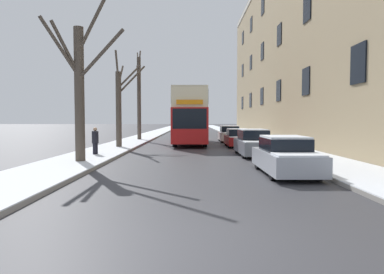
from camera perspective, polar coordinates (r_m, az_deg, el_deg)
name	(u,v)px	position (r m, az deg, el deg)	size (l,w,h in m)	color
ground_plane	(211,241)	(5.92, 3.19, -16.94)	(320.00, 320.00, 0.00)	#38383D
sidewalk_left	(161,131)	(58.84, -5.20, 0.97)	(3.03, 130.00, 0.16)	gray
sidewalk_right	(227,131)	(58.90, 5.93, 0.97)	(3.03, 130.00, 0.16)	gray
terrace_facade_right	(317,48)	(36.08, 20.15, 13.80)	(9.10, 48.39, 17.91)	tan
bare_tree_left_0	(80,86)	(16.13, -18.11, 8.09)	(3.62, 1.37, 7.93)	#4C4238
bare_tree_left_1	(120,103)	(24.29, -11.87, 5.54)	(2.06, 2.90, 6.61)	#4C4238
bare_tree_left_2	(139,95)	(33.13, -8.76, 6.87)	(0.99, 4.49, 8.89)	#4C4238
double_decker_bus	(190,114)	(28.51, -0.26, 3.81)	(2.61, 10.67, 4.38)	red
parked_car_0	(286,156)	(13.07, 15.37, -3.15)	(1.73, 4.25, 1.41)	#9EA3AD
parked_car_1	(254,143)	(19.49, 10.25, -1.06)	(1.68, 4.52, 1.49)	slate
parked_car_2	(238,138)	(25.78, 7.75, -0.22)	(1.78, 3.91, 1.35)	maroon
parked_car_3	(230,134)	(31.58, 6.33, 0.45)	(1.82, 4.14, 1.49)	silver
oncoming_van	(185,126)	(45.45, -1.10, 1.87)	(1.93, 5.24, 2.24)	#9EA3AD
pedestrian_left_sidewalk	(96,141)	(19.11, -15.76, -0.61)	(0.35, 0.35, 1.61)	black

